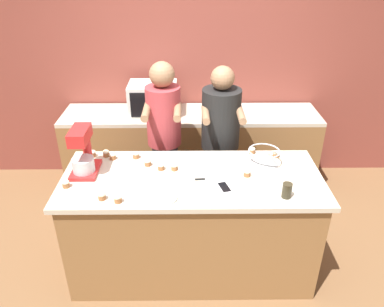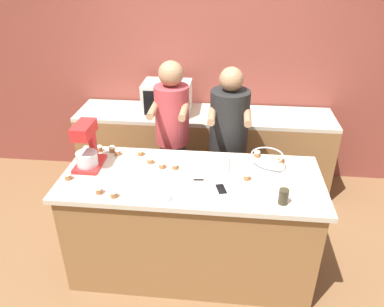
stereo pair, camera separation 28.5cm
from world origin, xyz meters
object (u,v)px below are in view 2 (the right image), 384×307
(person_left, at_px, (173,141))
(small_plate, at_px, (160,196))
(microwave_oven, at_px, (167,97))
(cupcake_3, at_px, (257,154))
(cell_phone, at_px, (221,190))
(cupcake_9, at_px, (162,165))
(cupcake_1, at_px, (118,152))
(cupcake_5, at_px, (114,193))
(cupcake_0, at_px, (247,176))
(baking_tray, at_px, (205,163))
(knife, at_px, (206,180))
(cupcake_8, at_px, (99,190))
(cupcake_6, at_px, (281,159))
(mixing_bowl, at_px, (267,161))
(cupcake_11, at_px, (99,148))
(drinking_glass, at_px, (283,197))
(cupcake_4, at_px, (175,166))
(cupcake_12, at_px, (112,149))
(cupcake_7, at_px, (68,176))
(cupcake_10, at_px, (140,152))
(person_right, at_px, (228,147))
(stand_mixer, at_px, (87,148))
(cupcake_2, at_px, (150,160))

(person_left, xyz_separation_m, small_plate, (0.06, -1.00, 0.06))
(microwave_oven, distance_m, cupcake_3, 1.35)
(cell_phone, distance_m, cupcake_9, 0.55)
(cupcake_1, height_order, cupcake_5, same)
(cupcake_0, bearing_deg, baking_tray, 151.00)
(knife, relative_size, cupcake_8, 3.67)
(cupcake_0, relative_size, cupcake_6, 1.00)
(mixing_bowl, xyz_separation_m, small_plate, (-0.77, -0.48, -0.06))
(person_left, distance_m, cupcake_0, 0.98)
(cupcake_11, bearing_deg, person_left, 32.47)
(microwave_oven, xyz_separation_m, cupcake_8, (-0.23, -1.64, -0.11))
(cupcake_6, bearing_deg, drinking_glass, -94.74)
(mixing_bowl, bearing_deg, knife, -154.53)
(mixing_bowl, height_order, cupcake_1, mixing_bowl)
(small_plate, height_order, cupcake_9, cupcake_9)
(cupcake_4, height_order, cupcake_12, same)
(cupcake_7, bearing_deg, cupcake_10, 43.06)
(cupcake_0, bearing_deg, cupcake_1, 165.87)
(cupcake_10, relative_size, cupcake_11, 1.00)
(person_right, height_order, cupcake_3, person_right)
(knife, xyz_separation_m, cupcake_5, (-0.63, -0.29, 0.03))
(cupcake_4, bearing_deg, person_left, 100.72)
(stand_mixer, relative_size, cell_phone, 2.40)
(cupcake_5, bearing_deg, baking_tray, 40.63)
(microwave_oven, relative_size, cupcake_11, 8.40)
(stand_mixer, height_order, cupcake_9, stand_mixer)
(cupcake_2, relative_size, cupcake_5, 1.00)
(person_left, height_order, cupcake_6, person_left)
(baking_tray, bearing_deg, microwave_oven, 113.34)
(cupcake_2, height_order, cupcake_10, same)
(cupcake_3, bearing_deg, cupcake_2, -167.25)
(cupcake_1, height_order, cupcake_11, same)
(mixing_bowl, height_order, cupcake_11, mixing_bowl)
(drinking_glass, relative_size, cupcake_8, 1.86)
(person_right, bearing_deg, cupcake_2, -140.01)
(stand_mixer, bearing_deg, small_plate, -30.24)
(person_left, distance_m, cupcake_9, 0.60)
(cupcake_7, xyz_separation_m, cupcake_9, (0.69, 0.24, 0.00))
(drinking_glass, relative_size, cupcake_11, 1.86)
(cupcake_9, bearing_deg, person_left, 90.62)
(person_left, xyz_separation_m, cupcake_1, (-0.41, -0.42, 0.09))
(drinking_glass, bearing_deg, mixing_bowl, 100.20)
(small_plate, height_order, cupcake_8, cupcake_8)
(microwave_oven, relative_size, cupcake_2, 8.40)
(cupcake_4, height_order, cupcake_10, same)
(microwave_oven, distance_m, cupcake_9, 1.25)
(cupcake_7, xyz_separation_m, cupcake_11, (0.09, 0.46, 0.00))
(mixing_bowl, height_order, small_plate, mixing_bowl)
(cupcake_1, xyz_separation_m, cupcake_3, (1.19, 0.09, 0.00))
(person_left, relative_size, small_plate, 10.07)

